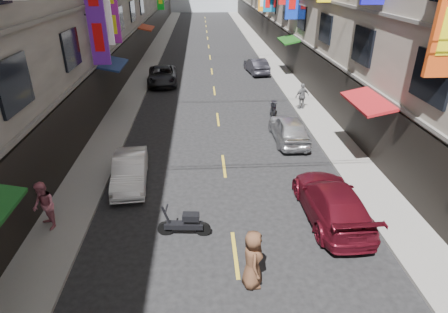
{
  "coord_description": "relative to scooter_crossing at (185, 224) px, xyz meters",
  "views": [
    {
      "loc": [
        -0.91,
        2.8,
        8.09
      ],
      "look_at": [
        -0.39,
        11.36,
        3.81
      ],
      "focal_mm": 30.0,
      "sensor_mm": 36.0,
      "label": 1
    }
  ],
  "objects": [
    {
      "name": "sidewalk_right",
      "position": [
        7.61,
        28.92,
        -0.38
      ],
      "size": [
        2.0,
        90.0,
        0.12
      ],
      "primitive_type": "cube",
      "color": "slate",
      "rests_on": "ground"
    },
    {
      "name": "pedestrian_rfar",
      "position": [
        7.01,
        12.22,
        0.5
      ],
      "size": [
        1.09,
        0.83,
        1.65
      ],
      "primitive_type": "imported",
      "rotation": [
        0.0,
        0.0,
        3.47
      ],
      "color": "#5B5B5D",
      "rests_on": "sidewalk_right"
    },
    {
      "name": "pedestrian_crossing",
      "position": [
        1.98,
        -2.36,
        0.47
      ],
      "size": [
        0.62,
        0.9,
        1.83
      ],
      "primitive_type": "imported",
      "rotation": [
        0.0,
        0.0,
        1.58
      ],
      "color": "#533421",
      "rests_on": "ground"
    },
    {
      "name": "sidewalk_left",
      "position": [
        -4.39,
        28.92,
        -0.38
      ],
      "size": [
        2.0,
        90.0,
        0.12
      ],
      "primitive_type": "cube",
      "color": "slate",
      "rests_on": "ground"
    },
    {
      "name": "car_left_far",
      "position": [
        -2.39,
        19.08,
        0.22
      ],
      "size": [
        2.53,
        4.93,
        1.33
      ],
      "primitive_type": "imported",
      "rotation": [
        0.0,
        0.0,
        0.07
      ],
      "color": "black",
      "rests_on": "ground"
    },
    {
      "name": "car_right_near",
      "position": [
        5.23,
        0.71,
        0.25
      ],
      "size": [
        2.05,
        4.8,
        1.38
      ],
      "primitive_type": "imported",
      "rotation": [
        0.0,
        0.0,
        3.17
      ],
      "color": "maroon",
      "rests_on": "ground"
    },
    {
      "name": "street_awnings",
      "position": [
        0.35,
        12.92,
        2.56
      ],
      "size": [
        13.99,
        35.2,
        0.41
      ],
      "color": "#15521B",
      "rests_on": "ground"
    },
    {
      "name": "pedestrian_lfar",
      "position": [
        -4.7,
        0.55,
        0.55
      ],
      "size": [
        0.98,
        1.03,
        1.75
      ],
      "primitive_type": "imported",
      "rotation": [
        0.0,
        0.0,
        -0.91
      ],
      "color": "#C4687A",
      "rests_on": "sidewalk_left"
    },
    {
      "name": "car_left_mid",
      "position": [
        -2.39,
        3.58,
        0.17
      ],
      "size": [
        1.63,
        3.83,
        1.23
      ],
      "primitive_type": "imported",
      "rotation": [
        0.0,
        0.0,
        0.09
      ],
      "color": "white",
      "rests_on": "ground"
    },
    {
      "name": "lane_markings",
      "position": [
        1.61,
        25.92,
        -0.44
      ],
      "size": [
        0.12,
        80.2,
        0.01
      ],
      "color": "gold",
      "rests_on": "ground"
    },
    {
      "name": "car_right_far",
      "position": [
        5.47,
        22.0,
        0.21
      ],
      "size": [
        1.89,
        4.1,
        1.3
      ],
      "primitive_type": "imported",
      "rotation": [
        0.0,
        0.0,
        3.27
      ],
      "color": "#2A2931",
      "rests_on": "ground"
    },
    {
      "name": "scooter_crossing",
      "position": [
        0.0,
        0.0,
        0.0
      ],
      "size": [
        1.8,
        0.51,
        1.14
      ],
      "rotation": [
        0.0,
        0.0,
        1.48
      ],
      "color": "black",
      "rests_on": "ground"
    },
    {
      "name": "scooter_far_right",
      "position": [
        5.02,
        11.26,
        0.0
      ],
      "size": [
        0.69,
        1.77,
        1.14
      ],
      "rotation": [
        0.0,
        0.0,
        2.89
      ],
      "color": "black",
      "rests_on": "ground"
    },
    {
      "name": "car_right_mid",
      "position": [
        5.18,
        7.56,
        0.25
      ],
      "size": [
        1.65,
        4.05,
        1.38
      ],
      "primitive_type": "imported",
      "rotation": [
        0.0,
        0.0,
        3.15
      ],
      "color": "silver",
      "rests_on": "ground"
    }
  ]
}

